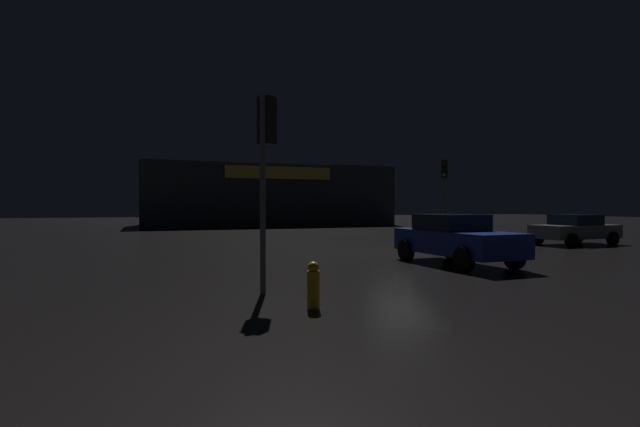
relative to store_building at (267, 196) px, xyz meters
The scene contains 7 objects.
ground_plane 26.73m from the store_building, 92.58° to the right, with size 120.00×120.00×0.00m, color black.
store_building is the anchor object (origin of this frame).
traffic_signal_main 20.32m from the store_building, 74.42° to the right, with size 0.42×0.42×4.34m.
traffic_signal_opposite 34.20m from the store_building, 103.79° to the right, with size 0.42×0.42×4.01m.
car_near 30.63m from the store_building, 93.10° to the right, with size 2.09×4.39×1.52m.
car_far 27.43m from the store_building, 73.29° to the right, with size 4.02×2.16×1.37m.
fire_hydrant 35.90m from the store_building, 102.49° to the right, with size 0.22×0.22×0.83m.
Camera 1 is at (-9.29, -16.29, 1.80)m, focal length 27.22 mm.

